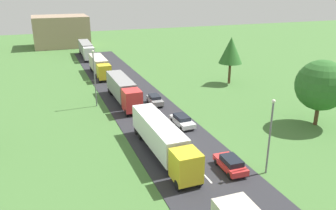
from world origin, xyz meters
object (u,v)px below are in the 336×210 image
object	(u,v)px
car_fourth	(182,120)
tree_ash	(231,50)
distant_building	(61,31)
lamppost_second	(270,133)
tree_oak	(321,85)
truck_second	(162,138)
car_third	(231,163)
truck_third	(123,89)
truck_fourth	(100,65)
car_fifth	(155,100)
lamppost_third	(95,76)
truck_fifth	(86,49)

from	to	relation	value
car_fourth	tree_ash	bearing A→B (deg)	44.06
car_fourth	distant_building	size ratio (longest dim) A/B	0.29
lamppost_second	tree_oak	xyz separation A→B (m)	(13.53, 7.89, 1.11)
distant_building	tree_oak	bearing A→B (deg)	-70.62
truck_second	lamppost_second	size ratio (longest dim) A/B	1.90
car_third	tree_ash	xyz separation A→B (m)	(16.17, 27.76, 5.35)
truck_third	truck_fourth	xyz separation A→B (m)	(-0.42, 18.20, -0.10)
distant_building	truck_fourth	bearing A→B (deg)	-83.59
truck_second	truck_third	world-z (taller)	truck_third
car_fifth	car_fourth	bearing A→B (deg)	-85.92
truck_fourth	lamppost_third	size ratio (longest dim) A/B	1.41
car_fourth	lamppost_third	world-z (taller)	lamppost_third
lamppost_second	lamppost_third	size ratio (longest dim) A/B	0.89
car_fourth	truck_fifth	bearing A→B (deg)	95.99
car_fourth	lamppost_second	xyz separation A→B (m)	(3.11, -13.65, 3.48)
tree_oak	tree_ash	distance (m)	21.45
car_third	car_fourth	size ratio (longest dim) A/B	0.94
tree_ash	car_fourth	bearing A→B (deg)	-135.94
car_fifth	lamppost_second	xyz separation A→B (m)	(3.77, -22.82, 3.45)
lamppost_second	truck_second	bearing A→B (deg)	139.95
tree_oak	truck_third	bearing A→B (deg)	140.65
car_fifth	car_third	bearing A→B (deg)	-88.15
truck_third	lamppost_third	bearing A→B (deg)	-177.45
truck_fifth	lamppost_third	size ratio (longest dim) A/B	1.65
car_fourth	lamppost_third	xyz separation A→B (m)	(-9.12, 11.74, 3.96)
tree_ash	tree_oak	bearing A→B (deg)	-88.82
truck_fifth	tree_ash	world-z (taller)	tree_ash
truck_third	lamppost_third	world-z (taller)	lamppost_third
truck_fifth	distant_building	distance (m)	19.99
car_third	distant_building	distance (m)	81.95
truck_third	car_fifth	xyz separation A→B (m)	(4.26, -2.74, -1.33)
truck_fourth	tree_ash	size ratio (longest dim) A/B	1.41
truck_fourth	distant_building	size ratio (longest dim) A/B	0.77
car_fourth	lamppost_third	size ratio (longest dim) A/B	0.52
truck_fourth	car_third	world-z (taller)	truck_fourth
truck_fifth	tree_ash	bearing A→B (deg)	-57.91
truck_third	lamppost_third	distance (m)	4.95
car_third	tree_ash	world-z (taller)	tree_ash
car_fourth	car_fifth	xyz separation A→B (m)	(-0.66, 9.18, 0.03)
truck_second	truck_fifth	bearing A→B (deg)	90.07
car_third	lamppost_third	world-z (taller)	lamppost_third
car_third	tree_oak	world-z (taller)	tree_oak
truck_second	truck_third	size ratio (longest dim) A/B	1.09
tree_oak	car_fifth	bearing A→B (deg)	139.20
truck_second	distant_building	bearing A→B (deg)	93.44
truck_fourth	truck_second	bearing A→B (deg)	-89.73
tree_ash	car_third	bearing A→B (deg)	-120.22
truck_fourth	tree_ash	world-z (taller)	tree_ash
truck_fourth	tree_ash	xyz separation A→B (m)	(21.54, -14.45, 4.11)
car_fifth	tree_oak	distance (m)	23.30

